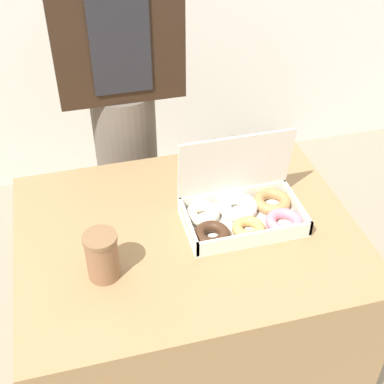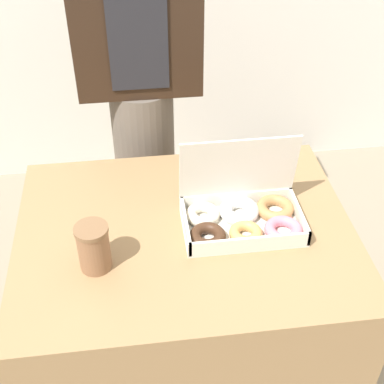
{
  "view_description": "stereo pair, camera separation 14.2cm",
  "coord_description": "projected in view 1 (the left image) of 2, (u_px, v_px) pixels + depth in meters",
  "views": [
    {
      "loc": [
        -0.26,
        -1.04,
        1.7
      ],
      "look_at": [
        0.02,
        0.04,
        0.81
      ],
      "focal_mm": 50.0,
      "sensor_mm": 36.0,
      "label": 1
    },
    {
      "loc": [
        -0.12,
        -1.07,
        1.7
      ],
      "look_at": [
        0.02,
        0.04,
        0.81
      ],
      "focal_mm": 50.0,
      "sensor_mm": 36.0,
      "label": 2
    }
  ],
  "objects": [
    {
      "name": "person_customer",
      "position": [
        121.0,
        89.0,
        1.75
      ],
      "size": [
        0.4,
        0.22,
        1.61
      ],
      "color": "#665B51",
      "rests_on": "ground_plane"
    },
    {
      "name": "donut_box",
      "position": [
        243.0,
        210.0,
        1.46
      ],
      "size": [
        0.33,
        0.21,
        0.24
      ],
      "color": "silver",
      "rests_on": "table"
    },
    {
      "name": "ground_plane",
      "position": [
        188.0,
        377.0,
        1.9
      ],
      "size": [
        14.0,
        14.0,
        0.0
      ],
      "primitive_type": "plane",
      "color": "gray"
    },
    {
      "name": "coffee_cup",
      "position": [
        102.0,
        256.0,
        1.28
      ],
      "size": [
        0.08,
        0.08,
        0.13
      ],
      "color": "#8C6042",
      "rests_on": "table"
    },
    {
      "name": "table",
      "position": [
        188.0,
        313.0,
        1.68
      ],
      "size": [
        0.92,
        0.72,
        0.71
      ],
      "color": "#99754C",
      "rests_on": "ground_plane"
    }
  ]
}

